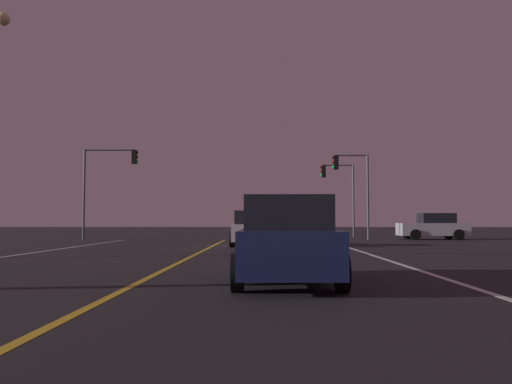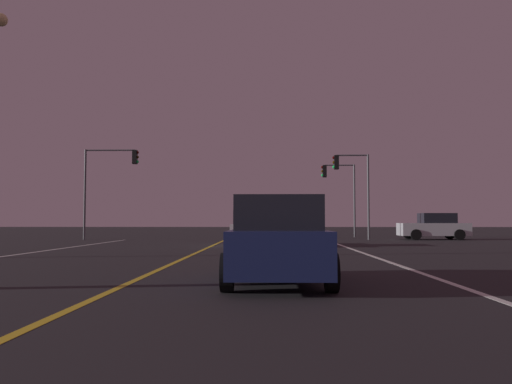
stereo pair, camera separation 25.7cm
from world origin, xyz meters
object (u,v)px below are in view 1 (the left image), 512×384
(car_crossing_side, at_px, (433,227))
(car_ahead_far, at_px, (252,229))
(traffic_light_far_right, at_px, (338,184))
(traffic_light_near_right, at_px, (351,177))
(traffic_light_near_left, at_px, (110,172))
(car_lead_same_lane, at_px, (287,242))

(car_crossing_side, bearing_deg, car_ahead_far, 36.54)
(traffic_light_far_right, bearing_deg, traffic_light_near_right, 91.02)
(traffic_light_near_left, bearing_deg, car_lead_same_lane, -65.94)
(car_crossing_side, xyz_separation_m, traffic_light_near_left, (-20.86, -0.54, 3.50))
(car_crossing_side, relative_size, traffic_light_near_right, 0.79)
(car_ahead_far, height_order, traffic_light_near_right, traffic_light_near_right)
(car_lead_same_lane, distance_m, car_crossing_side, 26.06)
(car_crossing_side, relative_size, traffic_light_far_right, 0.80)
(traffic_light_near_right, bearing_deg, car_crossing_side, -174.22)
(car_ahead_far, relative_size, traffic_light_far_right, 0.80)
(car_lead_same_lane, distance_m, traffic_light_far_right, 29.44)
(car_lead_same_lane, relative_size, traffic_light_far_right, 0.80)
(car_lead_same_lane, xyz_separation_m, car_ahead_far, (-1.04, 15.37, 0.00))
(traffic_light_near_right, relative_size, traffic_light_far_right, 1.01)
(car_crossing_side, xyz_separation_m, traffic_light_near_right, (-5.34, -0.54, 3.18))
(car_lead_same_lane, height_order, traffic_light_near_right, traffic_light_near_right)
(traffic_light_near_right, height_order, traffic_light_near_left, traffic_light_near_left)
(car_lead_same_lane, relative_size, traffic_light_near_right, 0.79)
(car_ahead_far, distance_m, traffic_light_far_right, 15.10)
(car_ahead_far, xyz_separation_m, traffic_light_far_right, (6.05, 13.47, 3.15))
(traffic_light_near_left, distance_m, traffic_light_far_right, 16.38)
(traffic_light_far_right, bearing_deg, car_lead_same_lane, 80.15)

